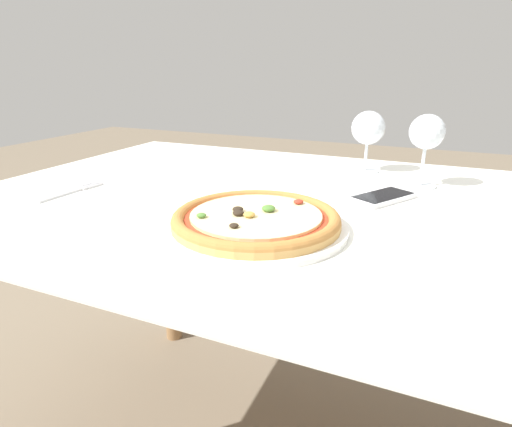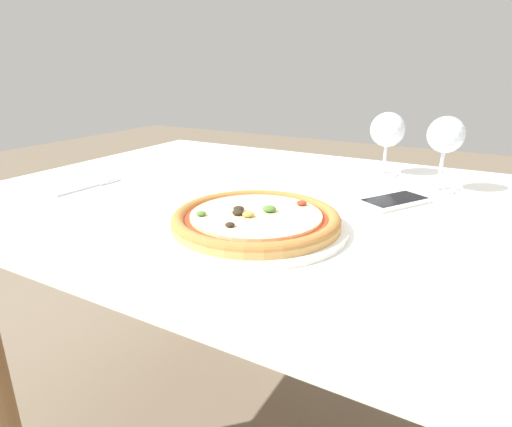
% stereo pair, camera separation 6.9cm
% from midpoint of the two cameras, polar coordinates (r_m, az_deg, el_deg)
% --- Properties ---
extents(dining_table, '(1.46, 0.96, 0.75)m').
position_cam_midpoint_polar(dining_table, '(0.92, 9.00, -3.60)').
color(dining_table, '#997047').
rests_on(dining_table, ground_plane).
extents(pizza_plate, '(0.32, 0.32, 0.04)m').
position_cam_midpoint_polar(pizza_plate, '(0.73, 2.69, -1.00)').
color(pizza_plate, white).
rests_on(pizza_plate, dining_table).
extents(fork, '(0.03, 0.17, 0.00)m').
position_cam_midpoint_polar(fork, '(1.05, -19.55, 3.39)').
color(fork, silver).
rests_on(fork, dining_table).
extents(wine_glass_far_left, '(0.08, 0.08, 0.17)m').
position_cam_midpoint_polar(wine_glass_far_left, '(1.04, 25.76, 9.13)').
color(wine_glass_far_left, silver).
rests_on(wine_glass_far_left, dining_table).
extents(wine_glass_far_right, '(0.09, 0.09, 0.16)m').
position_cam_midpoint_polar(wine_glass_far_right, '(1.15, 18.81, 10.33)').
color(wine_glass_far_right, silver).
rests_on(wine_glass_far_right, dining_table).
extents(cell_phone, '(0.13, 0.16, 0.01)m').
position_cam_midpoint_polar(cell_phone, '(0.93, 20.05, 1.53)').
color(cell_phone, white).
rests_on(cell_phone, dining_table).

